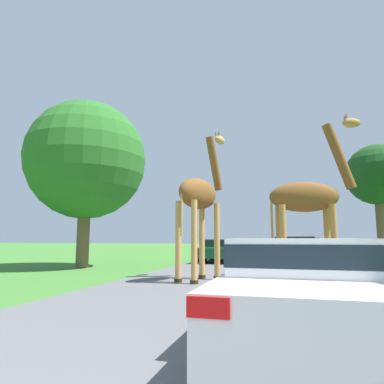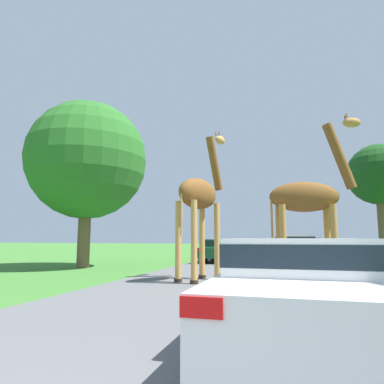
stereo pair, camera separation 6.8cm
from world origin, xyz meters
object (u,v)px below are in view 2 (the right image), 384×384
Objects in this scene: tree_centre_back at (87,161)px; car_queue_left at (295,251)px; car_far_ahead at (254,246)px; car_lead_maroon at (300,287)px; car_verge_right at (307,248)px; giraffe_companion at (309,200)px; car_queue_right at (222,249)px; giraffe_near_road at (200,200)px; tree_mid_field at (379,175)px.

car_queue_left is at bearing 11.52° from tree_centre_back.
car_queue_left reaches higher than car_far_ahead.
tree_centre_back is at bearing 135.11° from car_lead_maroon.
car_verge_right is (3.70, -5.20, -0.00)m from car_far_ahead.
giraffe_companion reaches higher than car_queue_left.
car_far_ahead is (1.04, 8.20, 0.03)m from car_queue_right.
giraffe_near_road is at bearing -83.48° from car_queue_right.
giraffe_companion is at bearing -63.01° from car_queue_right.
car_far_ahead is at bearing 110.57° from giraffe_near_road.
car_queue_left is at bearing -96.37° from car_verge_right.
car_lead_maroon is at bearing -43.90° from giraffe_near_road.
car_lead_maroon reaches higher than car_queue_right.
car_queue_left is 0.55× the size of tree_centre_back.
tree_centre_back reaches higher than car_verge_right.
giraffe_companion is 1.26× the size of car_lead_maroon.
car_queue_left is (-0.40, 4.61, -1.69)m from giraffe_companion.
giraffe_companion is 1.19× the size of car_verge_right.
tree_centre_back is (-9.58, 2.74, 2.45)m from giraffe_companion.
tree_centre_back is at bearing -147.26° from tree_mid_field.
car_queue_right is (-4.36, 8.57, -1.77)m from giraffe_companion.
car_verge_right is (0.78, 6.96, -0.06)m from car_queue_left.
giraffe_companion is 1.10× the size of car_queue_right.
car_queue_left is at bearing -125.14° from tree_mid_field.
tree_mid_field is (4.40, 0.39, 4.42)m from car_verge_right.
car_verge_right is (3.72, 11.91, -1.82)m from giraffe_near_road.
car_queue_right is at bearing -165.79° from giraffe_companion.
tree_centre_back reaches higher than tree_mid_field.
tree_mid_field is (9.14, 3.40, 4.44)m from car_queue_right.
tree_centre_back is 1.09× the size of tree_mid_field.
tree_mid_field is at bearing -30.64° from car_far_ahead.
car_lead_maroon is at bearing -17.35° from giraffe_companion.
tree_mid_field is (8.12, 12.30, 2.60)m from giraffe_near_road.
giraffe_near_road is 1.24× the size of car_lead_maroon.
car_lead_maroon is 10.91m from car_queue_left.
tree_centre_back is at bearing -138.41° from car_verge_right.
car_queue_left reaches higher than car_lead_maroon.
giraffe_near_road reaches higher than car_queue_left.
car_far_ahead is 6.38m from car_verge_right.
car_far_ahead is 15.92m from tree_centre_back.
car_lead_maroon is (-0.50, -6.30, -1.75)m from giraffe_companion.
car_queue_right is at bearing 104.55° from car_lead_maroon.
car_queue_left is at bearing -76.47° from car_far_ahead.
car_far_ahead is (-3.33, 16.77, -1.74)m from giraffe_companion.
car_queue_right is at bearing -97.19° from car_far_ahead.
giraffe_companion reaches higher than car_verge_right.
tree_centre_back is at bearing -168.48° from car_queue_left.
tree_centre_back reaches higher than car_queue_right.
car_lead_maroon is 19.52m from tree_mid_field.
car_lead_maroon is 0.97× the size of car_queue_left.
car_verge_right is 6.25m from tree_mid_field.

